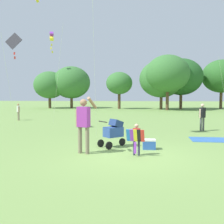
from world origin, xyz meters
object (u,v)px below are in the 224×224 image
(kite_orange_delta, at_px, (13,43))
(picnic_blanket, at_px, (209,140))
(person_red_shirt, at_px, (18,110))
(cooler_box, at_px, (149,144))
(kite_green_novelty, at_px, (52,37))
(stroller, at_px, (114,130))
(person_adult_flyer, at_px, (84,121))
(child_with_butterfly_kite, at_px, (136,137))
(person_couple_left, at_px, (202,115))

(kite_orange_delta, xyz_separation_m, picnic_blanket, (9.48, -2.25, -4.59))
(person_red_shirt, bearing_deg, cooler_box, -46.52)
(kite_green_novelty, height_order, picnic_blanket, kite_green_novelty)
(person_red_shirt, distance_m, picnic_blanket, 13.67)
(stroller, xyz_separation_m, kite_green_novelty, (-4.37, 6.89, 4.86))
(person_adult_flyer, bearing_deg, picnic_blanket, 31.02)
(child_with_butterfly_kite, distance_m, cooler_box, 1.19)
(stroller, bearing_deg, child_with_butterfly_kite, -58.36)
(child_with_butterfly_kite, xyz_separation_m, kite_orange_delta, (-6.34, 5.33, 4.00))
(stroller, xyz_separation_m, cooler_box, (1.27, -0.29, -0.43))
(stroller, distance_m, person_couple_left, 6.24)
(child_with_butterfly_kite, height_order, person_red_shirt, person_red_shirt)
(person_adult_flyer, distance_m, picnic_blanket, 5.74)
(stroller, bearing_deg, person_adult_flyer, -128.68)
(stroller, distance_m, cooler_box, 1.37)
(person_couple_left, bearing_deg, cooler_box, -122.75)
(cooler_box, bearing_deg, picnic_blanket, 37.89)
(stroller, xyz_separation_m, person_red_shirt, (-7.61, 9.07, 0.12))
(child_with_butterfly_kite, relative_size, kite_orange_delta, 0.19)
(kite_green_novelty, distance_m, person_red_shirt, 6.14)
(person_adult_flyer, distance_m, person_couple_left, 7.68)
(kite_orange_delta, distance_m, cooler_box, 9.20)
(person_adult_flyer, height_order, person_red_shirt, person_adult_flyer)
(picnic_blanket, height_order, cooler_box, cooler_box)
(person_adult_flyer, relative_size, stroller, 1.80)
(child_with_butterfly_kite, height_order, cooler_box, child_with_butterfly_kite)
(kite_orange_delta, xyz_separation_m, kite_green_novelty, (1.18, 2.87, 0.87))
(person_adult_flyer, height_order, picnic_blanket, person_adult_flyer)
(stroller, height_order, person_couple_left, person_couple_left)
(person_adult_flyer, relative_size, person_red_shirt, 1.51)
(kite_green_novelty, distance_m, person_couple_left, 10.15)
(person_adult_flyer, xyz_separation_m, person_red_shirt, (-6.70, 10.19, -0.35))
(cooler_box, bearing_deg, person_adult_flyer, -158.97)
(person_adult_flyer, height_order, person_couple_left, person_adult_flyer)
(person_couple_left, bearing_deg, person_adult_flyer, -133.07)
(kite_green_novelty, height_order, person_couple_left, kite_green_novelty)
(person_red_shirt, xyz_separation_m, cooler_box, (8.88, -9.36, -0.55))
(stroller, height_order, kite_green_novelty, kite_green_novelty)
(kite_orange_delta, bearing_deg, kite_green_novelty, 67.69)
(person_adult_flyer, relative_size, kite_orange_delta, 0.36)
(stroller, relative_size, picnic_blanket, 0.67)
(child_with_butterfly_kite, height_order, picnic_blanket, child_with_butterfly_kite)
(kite_orange_delta, distance_m, kite_green_novelty, 3.22)
(person_couple_left, bearing_deg, kite_green_novelty, 164.51)
(kite_orange_delta, relative_size, person_couple_left, 3.65)
(person_adult_flyer, xyz_separation_m, stroller, (0.90, 1.13, -0.47))
(cooler_box, bearing_deg, stroller, 167.03)
(person_adult_flyer, bearing_deg, kite_orange_delta, 132.00)
(person_adult_flyer, relative_size, cooler_box, 4.15)
(stroller, relative_size, kite_orange_delta, 0.20)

